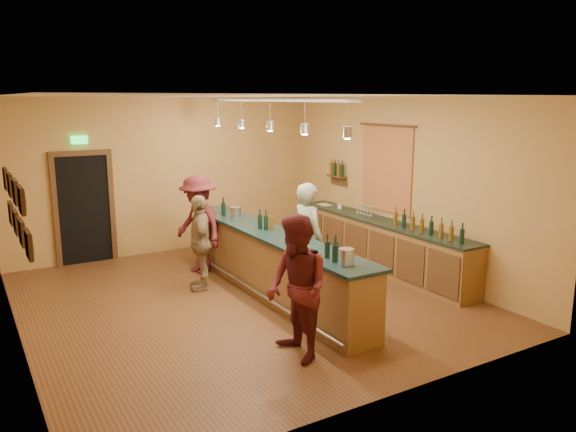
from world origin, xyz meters
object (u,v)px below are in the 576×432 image
back_counter (381,244)px  bar_stool (309,235)px  tasting_bar (271,259)px  customer_b (200,242)px  bartender (308,239)px  customer_c (199,224)px  customer_a (297,288)px

back_counter → bar_stool: (-0.82, 1.23, 0.01)m
bar_stool → tasting_bar: bearing=-139.5°
tasting_bar → customer_b: customer_b is taller
bartender → customer_b: 1.82m
tasting_bar → bar_stool: (1.65, 1.41, -0.11)m
customer_b → customer_c: customer_c is taller
customer_b → bar_stool: 2.60m
customer_b → customer_c: 0.94m
back_counter → tasting_bar: tasting_bar is taller
customer_b → customer_c: bearing=176.6°
bartender → bar_stool: size_ratio=2.87×
bartender → bar_stool: (1.10, 1.66, -0.43)m
bartender → bar_stool: bartender is taller
customer_b → bartender: bearing=68.7°
customer_c → tasting_bar: bearing=3.4°
back_counter → customer_a: (-3.32, -2.38, 0.42)m
customer_c → customer_b: bearing=-34.5°
bartender → customer_b: (-1.43, 1.13, -0.12)m
customer_b → customer_c: size_ratio=0.89×
tasting_bar → bartender: bearing=-25.1°
tasting_bar → customer_c: 1.85m
bartender → customer_b: bartender is taller
back_counter → tasting_bar: (-2.46, -0.18, 0.12)m
customer_b → bar_stool: customer_b is taller
customer_a → bar_stool: customer_a is taller
back_counter → customer_a: 4.11m
bartender → customer_c: bartender is taller
bartender → tasting_bar: bearing=59.8°
tasting_bar → customer_a: customer_a is taller
tasting_bar → bartender: (0.55, -0.26, 0.32)m
back_counter → customer_b: (-3.34, 0.69, 0.32)m
tasting_bar → bar_stool: 2.17m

